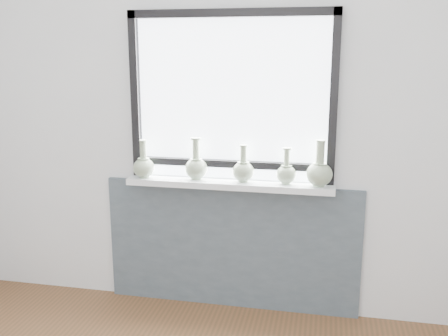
% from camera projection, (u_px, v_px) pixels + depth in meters
% --- Properties ---
extents(back_wall, '(3.60, 0.02, 2.60)m').
position_uv_depth(back_wall, '(232.00, 116.00, 3.17)').
color(back_wall, silver).
rests_on(back_wall, ground).
extents(apron_panel, '(1.70, 0.03, 0.86)m').
position_uv_depth(apron_panel, '(231.00, 246.00, 3.33)').
color(apron_panel, '#4F5A66').
rests_on(apron_panel, ground).
extents(windowsill, '(1.32, 0.18, 0.04)m').
position_uv_depth(windowsill, '(229.00, 184.00, 3.17)').
color(windowsill, white).
rests_on(windowsill, apron_panel).
extents(window, '(1.30, 0.06, 1.05)m').
position_uv_depth(window, '(231.00, 94.00, 3.10)').
color(window, black).
rests_on(window, windowsill).
extents(vase_a, '(0.14, 0.14, 0.25)m').
position_uv_depth(vase_a, '(144.00, 166.00, 3.23)').
color(vase_a, '#9BB08E').
rests_on(vase_a, windowsill).
extents(vase_b, '(0.15, 0.15, 0.27)m').
position_uv_depth(vase_b, '(196.00, 166.00, 3.19)').
color(vase_b, '#9BB08E').
rests_on(vase_b, windowsill).
extents(vase_c, '(0.14, 0.14, 0.24)m').
position_uv_depth(vase_c, '(243.00, 170.00, 3.13)').
color(vase_c, '#9BB08E').
rests_on(vase_c, windowsill).
extents(vase_d, '(0.13, 0.13, 0.23)m').
position_uv_depth(vase_d, '(286.00, 173.00, 3.08)').
color(vase_d, '#9BB08E').
rests_on(vase_d, windowsill).
extents(vase_e, '(0.16, 0.16, 0.29)m').
position_uv_depth(vase_e, '(319.00, 172.00, 3.02)').
color(vase_e, '#9BB08E').
rests_on(vase_e, windowsill).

